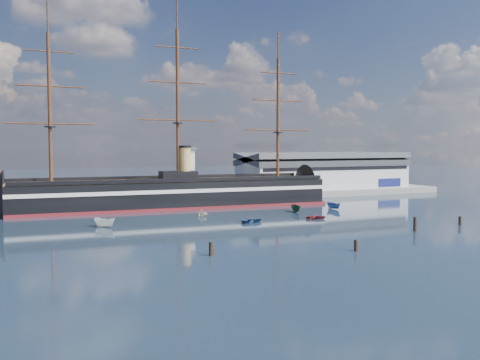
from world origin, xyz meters
name	(u,v)px	position (x,y,z in m)	size (l,w,h in m)	color
ground	(218,215)	(0.00, 40.00, 0.00)	(600.00, 600.00, 0.00)	black
quay	(204,200)	(10.00, 76.00, 0.00)	(180.00, 18.00, 2.00)	slate
warehouse	(324,172)	(58.00, 80.00, 7.98)	(63.00, 21.00, 11.60)	#B7BABC
quay_tower	(187,171)	(3.00, 73.00, 9.75)	(5.00, 5.00, 15.00)	silver
warship	(166,194)	(-7.71, 60.00, 4.04)	(113.31, 21.23, 53.94)	black
motorboat_a	(105,227)	(-29.92, 30.99, 0.00)	(6.39, 2.34, 2.56)	white
motorboat_b	(252,223)	(1.75, 23.83, 0.00)	(3.16, 1.26, 1.47)	navy
motorboat_c	(296,212)	(20.69, 36.39, 0.00)	(6.00, 2.20, 2.40)	#163520
motorboat_d	(202,216)	(-4.57, 39.21, 0.00)	(5.39, 2.34, 1.98)	beige
motorboat_e	(316,219)	(18.35, 23.16, 0.00)	(2.96, 1.18, 1.38)	maroon
motorboat_f	(334,209)	(33.56, 37.86, 0.00)	(5.92, 2.17, 2.37)	#32548B
piling_near_left	(211,256)	(-20.07, -6.04, 0.00)	(0.64, 0.64, 2.88)	black
piling_near_mid	(356,251)	(3.07, -12.72, 0.00)	(0.64, 0.64, 2.57)	black
piling_near_right	(415,231)	(26.71, -0.81, 0.00)	(0.64, 0.64, 3.62)	black
piling_far_right	(460,225)	(41.87, 1.68, 0.00)	(0.64, 0.64, 2.61)	black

